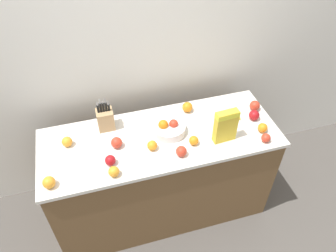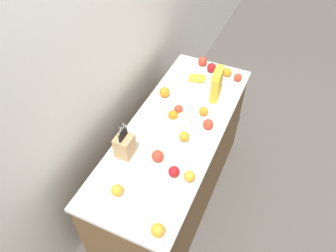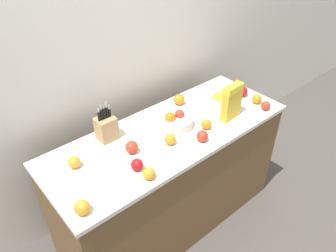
{
  "view_description": "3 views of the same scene",
  "coord_description": "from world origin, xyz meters",
  "px_view_note": "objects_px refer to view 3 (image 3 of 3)",
  "views": [
    {
      "loc": [
        -0.42,
        -1.66,
        2.65
      ],
      "look_at": [
        0.07,
        0.05,
        0.96
      ],
      "focal_mm": 35.0,
      "sensor_mm": 36.0,
      "label": 1
    },
    {
      "loc": [
        -1.54,
        -0.63,
        2.67
      ],
      "look_at": [
        -0.09,
        0.02,
        1.01
      ],
      "focal_mm": 35.0,
      "sensor_mm": 36.0,
      "label": 2
    },
    {
      "loc": [
        -1.18,
        -1.36,
        2.27
      ],
      "look_at": [
        -0.05,
        -0.03,
        1.01
      ],
      "focal_mm": 35.0,
      "sensor_mm": 36.0,
      "label": 3
    }
  ],
  "objects_px": {
    "orange_mid_left": "(82,207)",
    "orange_near_bowl": "(74,162)",
    "apple_leftmost": "(266,106)",
    "apple_middle": "(132,147)",
    "orange_front_left": "(170,139)",
    "orange_mid_right": "(179,99)",
    "cereal_box": "(232,100)",
    "knife_block": "(106,128)",
    "banana_bunch": "(222,97)",
    "orange_back_center": "(149,174)",
    "orange_by_cereal": "(206,124)",
    "fruit_bowl": "(175,121)",
    "apple_front": "(137,165)",
    "orange_front_center": "(257,99)",
    "apple_by_knife_block": "(242,91)",
    "apple_near_bananas": "(202,136)",
    "apple_rightmost": "(237,84)"
  },
  "relations": [
    {
      "from": "apple_leftmost",
      "to": "orange_front_center",
      "type": "distance_m",
      "value": 0.1
    },
    {
      "from": "orange_near_bowl",
      "to": "knife_block",
      "type": "bearing_deg",
      "value": 20.59
    },
    {
      "from": "apple_middle",
      "to": "orange_front_left",
      "type": "bearing_deg",
      "value": -21.35
    },
    {
      "from": "apple_front",
      "to": "orange_front_center",
      "type": "bearing_deg",
      "value": 0.05
    },
    {
      "from": "apple_front",
      "to": "orange_mid_right",
      "type": "height_order",
      "value": "orange_mid_right"
    },
    {
      "from": "fruit_bowl",
      "to": "orange_front_center",
      "type": "xyz_separation_m",
      "value": [
        0.68,
        -0.19,
        -0.0
      ]
    },
    {
      "from": "banana_bunch",
      "to": "orange_back_center",
      "type": "relative_size",
      "value": 2.27
    },
    {
      "from": "orange_by_cereal",
      "to": "fruit_bowl",
      "type": "bearing_deg",
      "value": 129.69
    },
    {
      "from": "apple_front",
      "to": "apple_by_knife_block",
      "type": "bearing_deg",
      "value": 7.16
    },
    {
      "from": "apple_middle",
      "to": "orange_near_bowl",
      "type": "relative_size",
      "value": 1.08
    },
    {
      "from": "apple_middle",
      "to": "orange_mid_left",
      "type": "xyz_separation_m",
      "value": [
        -0.47,
        -0.23,
        0.0
      ]
    },
    {
      "from": "apple_rightmost",
      "to": "orange_by_cereal",
      "type": "distance_m",
      "value": 0.64
    },
    {
      "from": "orange_front_left",
      "to": "orange_near_bowl",
      "type": "bearing_deg",
      "value": 160.52
    },
    {
      "from": "orange_front_left",
      "to": "orange_front_center",
      "type": "height_order",
      "value": "same"
    },
    {
      "from": "banana_bunch",
      "to": "orange_by_cereal",
      "type": "height_order",
      "value": "orange_by_cereal"
    },
    {
      "from": "orange_mid_right",
      "to": "apple_leftmost",
      "type": "bearing_deg",
      "value": -47.47
    },
    {
      "from": "apple_leftmost",
      "to": "orange_mid_right",
      "type": "relative_size",
      "value": 0.82
    },
    {
      "from": "apple_rightmost",
      "to": "apple_near_bananas",
      "type": "bearing_deg",
      "value": -156.95
    },
    {
      "from": "knife_block",
      "to": "banana_bunch",
      "type": "xyz_separation_m",
      "value": [
        0.96,
        -0.15,
        -0.07
      ]
    },
    {
      "from": "orange_back_center",
      "to": "orange_by_cereal",
      "type": "bearing_deg",
      "value": 11.73
    },
    {
      "from": "banana_bunch",
      "to": "orange_mid_left",
      "type": "distance_m",
      "value": 1.43
    },
    {
      "from": "orange_mid_left",
      "to": "apple_leftmost",
      "type": "bearing_deg",
      "value": -0.78
    },
    {
      "from": "cereal_box",
      "to": "apple_leftmost",
      "type": "xyz_separation_m",
      "value": [
        0.29,
        -0.1,
        -0.11
      ]
    },
    {
      "from": "apple_leftmost",
      "to": "apple_middle",
      "type": "relative_size",
      "value": 0.84
    },
    {
      "from": "apple_front",
      "to": "apple_near_bananas",
      "type": "distance_m",
      "value": 0.49
    },
    {
      "from": "apple_rightmost",
      "to": "orange_near_bowl",
      "type": "relative_size",
      "value": 1.09
    },
    {
      "from": "orange_near_bowl",
      "to": "orange_by_cereal",
      "type": "bearing_deg",
      "value": -15.24
    },
    {
      "from": "cereal_box",
      "to": "fruit_bowl",
      "type": "distance_m",
      "value": 0.42
    },
    {
      "from": "apple_by_knife_block",
      "to": "apple_rightmost",
      "type": "bearing_deg",
      "value": 60.85
    },
    {
      "from": "apple_leftmost",
      "to": "orange_front_center",
      "type": "relative_size",
      "value": 0.93
    },
    {
      "from": "apple_middle",
      "to": "knife_block",
      "type": "bearing_deg",
      "value": 100.67
    },
    {
      "from": "banana_bunch",
      "to": "orange_mid_right",
      "type": "height_order",
      "value": "orange_mid_right"
    },
    {
      "from": "orange_mid_left",
      "to": "orange_near_bowl",
      "type": "bearing_deg",
      "value": 68.62
    },
    {
      "from": "apple_front",
      "to": "orange_front_left",
      "type": "distance_m",
      "value": 0.31
    },
    {
      "from": "cereal_box",
      "to": "banana_bunch",
      "type": "height_order",
      "value": "cereal_box"
    },
    {
      "from": "fruit_bowl",
      "to": "orange_front_center",
      "type": "distance_m",
      "value": 0.71
    },
    {
      "from": "orange_front_left",
      "to": "orange_mid_right",
      "type": "xyz_separation_m",
      "value": [
        0.37,
        0.33,
        0.01
      ]
    },
    {
      "from": "cereal_box",
      "to": "orange_by_cereal",
      "type": "distance_m",
      "value": 0.25
    },
    {
      "from": "apple_front",
      "to": "apple_rightmost",
      "type": "distance_m",
      "value": 1.23
    },
    {
      "from": "apple_middle",
      "to": "orange_by_cereal",
      "type": "distance_m",
      "value": 0.55
    },
    {
      "from": "fruit_bowl",
      "to": "orange_near_bowl",
      "type": "xyz_separation_m",
      "value": [
        -0.74,
        0.07,
        -0.0
      ]
    },
    {
      "from": "apple_by_knife_block",
      "to": "orange_front_center",
      "type": "xyz_separation_m",
      "value": [
        -0.0,
        -0.14,
        -0.0
      ]
    },
    {
      "from": "apple_front",
      "to": "apple_near_bananas",
      "type": "relative_size",
      "value": 0.95
    },
    {
      "from": "fruit_bowl",
      "to": "orange_mid_left",
      "type": "height_order",
      "value": "fruit_bowl"
    },
    {
      "from": "orange_front_left",
      "to": "fruit_bowl",
      "type": "bearing_deg",
      "value": 39.75
    },
    {
      "from": "fruit_bowl",
      "to": "orange_mid_left",
      "type": "distance_m",
      "value": 0.91
    },
    {
      "from": "knife_block",
      "to": "orange_near_bowl",
      "type": "distance_m",
      "value": 0.32
    },
    {
      "from": "knife_block",
      "to": "orange_by_cereal",
      "type": "bearing_deg",
      "value": -31.15
    },
    {
      "from": "orange_mid_right",
      "to": "cereal_box",
      "type": "bearing_deg",
      "value": -67.62
    },
    {
      "from": "orange_near_bowl",
      "to": "orange_front_left",
      "type": "distance_m",
      "value": 0.61
    }
  ]
}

